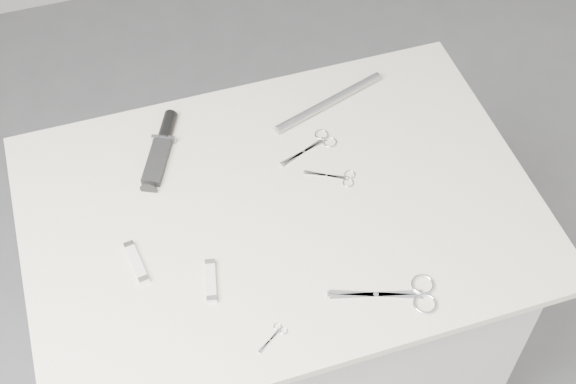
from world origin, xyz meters
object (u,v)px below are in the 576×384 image
object	(u,v)px
embroidery_scissors_b	(338,177)
pocket_knife_b	(136,262)
embroidery_scissors_a	(317,144)
large_shears	(407,294)
sheathed_knife	(162,146)
metal_rail	(329,102)
tiny_scissors	(275,335)
plinth	(282,324)
pocket_knife_a	(211,281)

from	to	relation	value
embroidery_scissors_b	pocket_knife_b	distance (m)	0.43
embroidery_scissors_a	pocket_knife_b	distance (m)	0.45
pocket_knife_b	large_shears	bearing A→B (deg)	-122.96
large_shears	sheathed_knife	distance (m)	0.59
pocket_knife_b	metal_rail	bearing A→B (deg)	-67.22
tiny_scissors	large_shears	bearing A→B (deg)	-32.44
embroidery_scissors_b	tiny_scissors	size ratio (longest dim) A/B	1.61
embroidery_scissors_a	pocket_knife_b	world-z (taller)	pocket_knife_b
sheathed_knife	embroidery_scissors_a	bearing A→B (deg)	-81.14
plinth	pocket_knife_b	world-z (taller)	pocket_knife_b
sheathed_knife	embroidery_scissors_b	bearing A→B (deg)	-95.29
embroidery_scissors_b	pocket_knife_a	xyz separation A→B (m)	(-0.31, -0.16, 0.00)
plinth	tiny_scissors	bearing A→B (deg)	-109.38
tiny_scissors	pocket_knife_a	xyz separation A→B (m)	(-0.08, 0.14, 0.00)
embroidery_scissors_a	metal_rail	xyz separation A→B (m)	(0.06, 0.10, 0.01)
embroidery_scissors_a	pocket_knife_b	xyz separation A→B (m)	(-0.42, -0.18, 0.00)
plinth	pocket_knife_a	xyz separation A→B (m)	(-0.17, -0.13, 0.48)
embroidery_scissors_b	pocket_knife_a	world-z (taller)	pocket_knife_a
large_shears	metal_rail	size ratio (longest dim) A/B	0.70
large_shears	pocket_knife_a	world-z (taller)	pocket_knife_a
tiny_scissors	pocket_knife_a	size ratio (longest dim) A/B	0.69
tiny_scissors	sheathed_knife	xyz separation A→B (m)	(-0.09, 0.49, 0.01)
embroidery_scissors_a	embroidery_scissors_b	distance (m)	0.10
embroidery_scissors_a	metal_rail	size ratio (longest dim) A/B	0.48
embroidery_scissors_a	tiny_scissors	world-z (taller)	same
pocket_knife_a	metal_rail	bearing A→B (deg)	-32.54
embroidery_scissors_b	metal_rail	distance (m)	0.20
embroidery_scissors_b	metal_rail	xyz separation A→B (m)	(0.05, 0.20, 0.01)
plinth	pocket_knife_a	distance (m)	0.52
plinth	embroidery_scissors_b	distance (m)	0.49
embroidery_scissors_a	embroidery_scissors_b	size ratio (longest dim) A/B	1.33
embroidery_scissors_b	sheathed_knife	xyz separation A→B (m)	(-0.32, 0.19, 0.01)
embroidery_scissors_a	pocket_knife_a	distance (m)	0.39
embroidery_scissors_a	embroidery_scissors_b	world-z (taller)	same
pocket_knife_a	metal_rail	size ratio (longest dim) A/B	0.32
tiny_scissors	sheathed_knife	bearing A→B (deg)	67.33
embroidery_scissors_b	pocket_knife_a	distance (m)	0.35
plinth	pocket_knife_b	size ratio (longest dim) A/B	9.19
embroidery_scissors_a	sheathed_knife	bearing A→B (deg)	143.50
metal_rail	embroidery_scissors_b	bearing A→B (deg)	-104.16
sheathed_knife	metal_rail	world-z (taller)	same
large_shears	plinth	bearing A→B (deg)	138.87
embroidery_scissors_b	tiny_scissors	bearing A→B (deg)	-98.38
sheathed_knife	pocket_knife_a	size ratio (longest dim) A/B	2.08
large_shears	pocket_knife_b	bearing A→B (deg)	172.28
pocket_knife_a	metal_rail	xyz separation A→B (m)	(0.36, 0.36, 0.00)
plinth	large_shears	world-z (taller)	large_shears
large_shears	tiny_scissors	world-z (taller)	large_shears
embroidery_scissors_a	pocket_knife_b	bearing A→B (deg)	-177.09
pocket_knife_a	metal_rail	distance (m)	0.51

